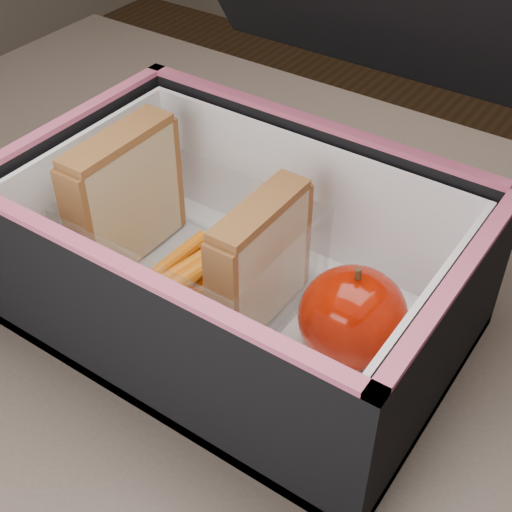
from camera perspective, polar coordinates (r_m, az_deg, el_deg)
The scene contains 8 objects.
kitchen_table at distance 0.61m, azimuth 2.78°, elevation -13.63°, with size 1.20×0.80×0.75m.
lunch_bag at distance 0.52m, azimuth -1.16°, elevation 0.77°, with size 0.33×0.34×0.31m.
plastic_tub at distance 0.56m, azimuth -5.25°, elevation 0.65°, with size 0.18×0.13×0.07m, color white, non-canonical shape.
sandwich_left at distance 0.58m, azimuth -10.45°, elevation 4.68°, with size 0.03×0.10×0.11m.
sandwich_right at distance 0.52m, azimuth 0.33°, elevation -0.49°, with size 0.03×0.09×0.10m.
carrot_sticks at distance 0.56m, azimuth -5.70°, elevation -1.65°, with size 0.05×0.13×0.03m.
paper_napkin at distance 0.52m, azimuth 8.06°, elevation -7.57°, with size 0.08×0.09×0.01m, color white.
red_apple at distance 0.49m, azimuth 7.75°, elevation -4.85°, with size 0.09×0.09×0.08m.
Camera 1 is at (0.18, -0.31, 1.16)m, focal length 50.00 mm.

